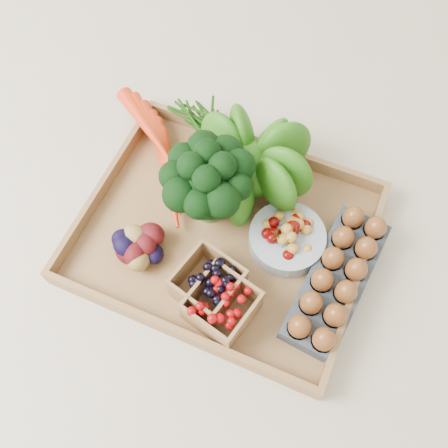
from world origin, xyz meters
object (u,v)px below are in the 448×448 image
at_px(cherry_bowl, 287,239).
at_px(egg_carton, 336,280).
at_px(broccoli, 208,194).
at_px(tray, 224,236).

bearing_deg(cherry_bowl, egg_carton, -20.51).
distance_m(cherry_bowl, egg_carton, 0.12).
height_order(broccoli, egg_carton, broccoli).
bearing_deg(tray, broccoli, 143.53).
bearing_deg(egg_carton, cherry_bowl, 165.22).
distance_m(broccoli, egg_carton, 0.29).
bearing_deg(egg_carton, tray, -177.51).
relative_size(tray, broccoli, 3.06).
bearing_deg(broccoli, egg_carton, -9.77).
xyz_separation_m(tray, broccoli, (-0.05, 0.04, 0.08)).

